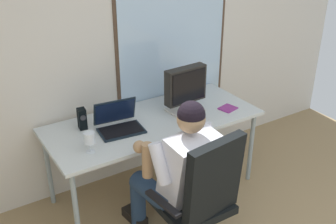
{
  "coord_description": "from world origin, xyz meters",
  "views": [
    {
      "loc": [
        -1.49,
        -0.5,
        2.3
      ],
      "look_at": [
        -0.07,
        1.76,
        0.97
      ],
      "focal_mm": 43.85,
      "sensor_mm": 36.0,
      "label": 1
    }
  ],
  "objects_px": {
    "desk": "(154,125)",
    "crt_monitor": "(186,87)",
    "desk_speaker": "(82,119)",
    "office_chair": "(202,194)",
    "cd_case": "(228,108)",
    "wine_glass": "(89,139)",
    "laptop": "(118,122)",
    "person_seated": "(178,169)"
  },
  "relations": [
    {
      "from": "person_seated",
      "to": "desk_speaker",
      "type": "bearing_deg",
      "value": 118.07
    },
    {
      "from": "person_seated",
      "to": "desk",
      "type": "bearing_deg",
      "value": 76.42
    },
    {
      "from": "desk",
      "to": "laptop",
      "type": "distance_m",
      "value": 0.33
    },
    {
      "from": "laptop",
      "to": "crt_monitor",
      "type": "bearing_deg",
      "value": -1.98
    },
    {
      "from": "wine_glass",
      "to": "cd_case",
      "type": "height_order",
      "value": "wine_glass"
    },
    {
      "from": "desk",
      "to": "crt_monitor",
      "type": "height_order",
      "value": "crt_monitor"
    },
    {
      "from": "desk",
      "to": "office_chair",
      "type": "distance_m",
      "value": 0.87
    },
    {
      "from": "office_chair",
      "to": "desk_speaker",
      "type": "height_order",
      "value": "office_chair"
    },
    {
      "from": "desk",
      "to": "person_seated",
      "type": "relative_size",
      "value": 1.49
    },
    {
      "from": "crt_monitor",
      "to": "desk_speaker",
      "type": "xyz_separation_m",
      "value": [
        -0.87,
        0.17,
        -0.13
      ]
    },
    {
      "from": "crt_monitor",
      "to": "laptop",
      "type": "distance_m",
      "value": 0.65
    },
    {
      "from": "crt_monitor",
      "to": "desk_speaker",
      "type": "bearing_deg",
      "value": 168.81
    },
    {
      "from": "person_seated",
      "to": "wine_glass",
      "type": "distance_m",
      "value": 0.67
    },
    {
      "from": "crt_monitor",
      "to": "wine_glass",
      "type": "height_order",
      "value": "crt_monitor"
    },
    {
      "from": "office_chair",
      "to": "desk_speaker",
      "type": "distance_m",
      "value": 1.14
    },
    {
      "from": "desk",
      "to": "desk_speaker",
      "type": "bearing_deg",
      "value": 162.98
    },
    {
      "from": "laptop",
      "to": "desk_speaker",
      "type": "xyz_separation_m",
      "value": [
        -0.24,
        0.15,
        0.03
      ]
    },
    {
      "from": "desk",
      "to": "cd_case",
      "type": "xyz_separation_m",
      "value": [
        0.66,
        -0.17,
        0.06
      ]
    },
    {
      "from": "laptop",
      "to": "cd_case",
      "type": "xyz_separation_m",
      "value": [
        0.97,
        -0.19,
        -0.05
      ]
    },
    {
      "from": "laptop",
      "to": "desk_speaker",
      "type": "relative_size",
      "value": 2.17
    },
    {
      "from": "crt_monitor",
      "to": "wine_glass",
      "type": "relative_size",
      "value": 2.53
    },
    {
      "from": "crt_monitor",
      "to": "laptop",
      "type": "relative_size",
      "value": 1.06
    },
    {
      "from": "crt_monitor",
      "to": "cd_case",
      "type": "distance_m",
      "value": 0.44
    },
    {
      "from": "office_chair",
      "to": "desk",
      "type": "bearing_deg",
      "value": 82.18
    },
    {
      "from": "desk_speaker",
      "to": "cd_case",
      "type": "height_order",
      "value": "desk_speaker"
    },
    {
      "from": "office_chair",
      "to": "cd_case",
      "type": "xyz_separation_m",
      "value": [
        0.77,
        0.68,
        0.17
      ]
    },
    {
      "from": "cd_case",
      "to": "crt_monitor",
      "type": "bearing_deg",
      "value": 153.84
    },
    {
      "from": "crt_monitor",
      "to": "desk_speaker",
      "type": "height_order",
      "value": "crt_monitor"
    },
    {
      "from": "office_chair",
      "to": "crt_monitor",
      "type": "distance_m",
      "value": 1.03
    },
    {
      "from": "office_chair",
      "to": "laptop",
      "type": "relative_size",
      "value": 2.72
    },
    {
      "from": "crt_monitor",
      "to": "wine_glass",
      "type": "xyz_separation_m",
      "value": [
        -0.96,
        -0.19,
        -0.11
      ]
    },
    {
      "from": "office_chair",
      "to": "laptop",
      "type": "height_order",
      "value": "office_chair"
    },
    {
      "from": "office_chair",
      "to": "wine_glass",
      "type": "xyz_separation_m",
      "value": [
        -0.52,
        0.66,
        0.27
      ]
    },
    {
      "from": "person_seated",
      "to": "cd_case",
      "type": "xyz_separation_m",
      "value": [
        0.8,
        0.43,
        0.1
      ]
    },
    {
      "from": "person_seated",
      "to": "wine_glass",
      "type": "xyz_separation_m",
      "value": [
        -0.49,
        0.41,
        0.21
      ]
    },
    {
      "from": "laptop",
      "to": "wine_glass",
      "type": "distance_m",
      "value": 0.39
    },
    {
      "from": "person_seated",
      "to": "crt_monitor",
      "type": "distance_m",
      "value": 0.82
    },
    {
      "from": "desk_speaker",
      "to": "cd_case",
      "type": "distance_m",
      "value": 1.26
    },
    {
      "from": "person_seated",
      "to": "laptop",
      "type": "xyz_separation_m",
      "value": [
        -0.17,
        0.62,
        0.16
      ]
    },
    {
      "from": "desk",
      "to": "laptop",
      "type": "height_order",
      "value": "laptop"
    },
    {
      "from": "office_chair",
      "to": "wine_glass",
      "type": "distance_m",
      "value": 0.88
    },
    {
      "from": "wine_glass",
      "to": "person_seated",
      "type": "bearing_deg",
      "value": -39.34
    }
  ]
}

